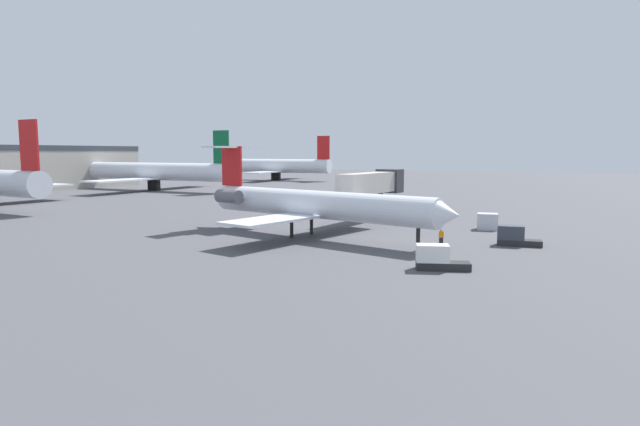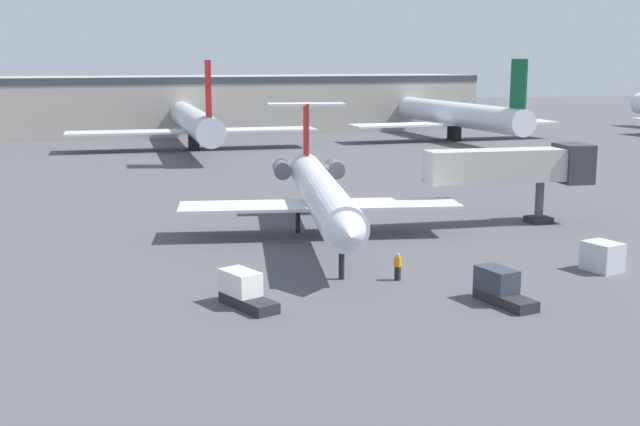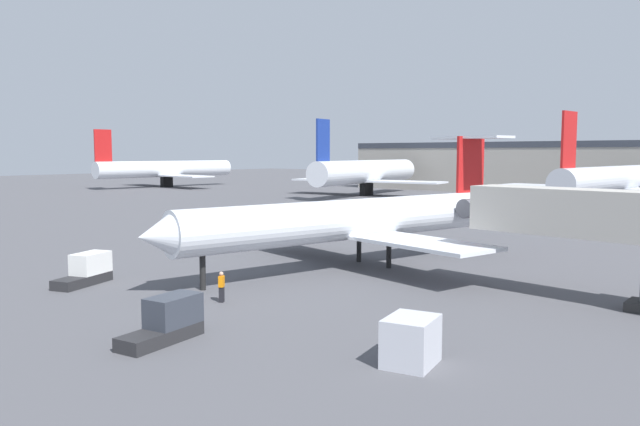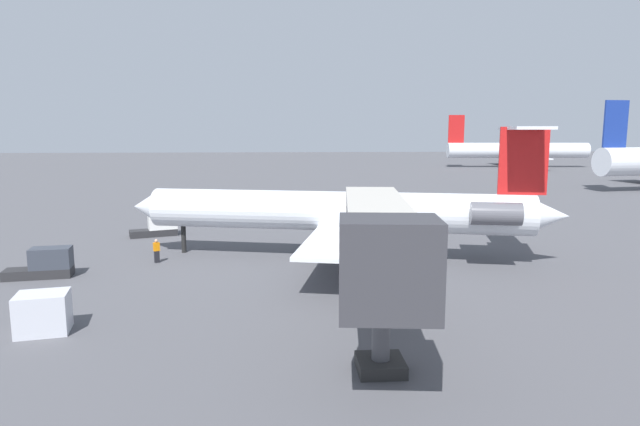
% 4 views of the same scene
% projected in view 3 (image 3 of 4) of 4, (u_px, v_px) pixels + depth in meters
% --- Properties ---
extents(ground_plane, '(400.00, 400.00, 0.10)m').
position_uv_depth(ground_plane, '(339.00, 272.00, 43.13)').
color(ground_plane, '#4C4C51').
extents(regional_jet, '(21.73, 31.33, 9.47)m').
position_uv_depth(regional_jet, '(362.00, 218.00, 44.42)').
color(regional_jet, silver).
rests_on(regional_jet, ground_plane).
extents(jet_bridge, '(14.07, 4.39, 6.46)m').
position_uv_depth(jet_bridge, '(613.00, 217.00, 32.98)').
color(jet_bridge, '#B7B2A8').
rests_on(jet_bridge, ground_plane).
extents(ground_crew_marshaller, '(0.43, 0.48, 1.69)m').
position_uv_depth(ground_crew_marshaller, '(222.00, 287.00, 34.02)').
color(ground_crew_marshaller, black).
rests_on(ground_crew_marshaller, ground_plane).
extents(baggage_tug_lead, '(1.98, 4.16, 1.90)m').
position_uv_depth(baggage_tug_lead, '(168.00, 321.00, 27.13)').
color(baggage_tug_lead, '#262628').
rests_on(baggage_tug_lead, ground_plane).
extents(baggage_tug_trailing, '(2.66, 4.24, 1.90)m').
position_uv_depth(baggage_tug_trailing, '(87.00, 270.00, 38.82)').
color(baggage_tug_trailing, '#262628').
rests_on(baggage_tug_trailing, ground_plane).
extents(cargo_container_uld, '(2.18, 2.54, 1.86)m').
position_uv_depth(cargo_container_uld, '(411.00, 341.00, 23.95)').
color(cargo_container_uld, silver).
rests_on(cargo_container_uld, ground_plane).
extents(parked_airliner_west_end, '(30.28, 35.80, 13.21)m').
position_uv_depth(parked_airliner_west_end, '(166.00, 169.00, 148.09)').
color(parked_airliner_west_end, silver).
rests_on(parked_airliner_west_end, ground_plane).
extents(parked_airliner_west_mid, '(30.85, 36.32, 13.73)m').
position_uv_depth(parked_airliner_west_mid, '(366.00, 172.00, 118.16)').
color(parked_airliner_west_mid, silver).
rests_on(parked_airliner_west_mid, ground_plane).
extents(parked_airliner_centre, '(37.23, 44.07, 13.25)m').
position_uv_depth(parked_airliner_centre, '(622.00, 179.00, 91.83)').
color(parked_airliner_centre, silver).
rests_on(parked_airliner_centre, ground_plane).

